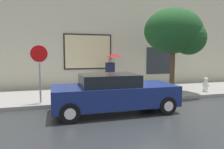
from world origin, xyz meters
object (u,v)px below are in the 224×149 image
(fire_hydrant, at_px, (206,85))
(street_tree, at_px, (177,33))
(parked_car, at_px, (114,93))
(pedestrian_with_umbrella, at_px, (113,60))
(stop_sign, at_px, (39,62))

(fire_hydrant, height_order, street_tree, street_tree)
(fire_hydrant, bearing_deg, parked_car, -161.60)
(parked_car, distance_m, fire_hydrant, 6.00)
(fire_hydrant, xyz_separation_m, street_tree, (-1.66, 0.32, 2.72))
(parked_car, distance_m, street_tree, 5.24)
(parked_car, height_order, pedestrian_with_umbrella, pedestrian_with_umbrella)
(pedestrian_with_umbrella, bearing_deg, parked_car, -105.68)
(pedestrian_with_umbrella, distance_m, street_tree, 3.76)
(parked_car, height_order, stop_sign, stop_sign)
(pedestrian_with_umbrella, bearing_deg, stop_sign, -145.90)
(fire_hydrant, height_order, pedestrian_with_umbrella, pedestrian_with_umbrella)
(pedestrian_with_umbrella, xyz_separation_m, stop_sign, (-3.82, -2.59, 0.05))
(fire_hydrant, distance_m, pedestrian_with_umbrella, 5.22)
(fire_hydrant, bearing_deg, street_tree, 169.17)
(stop_sign, bearing_deg, parked_car, -30.95)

